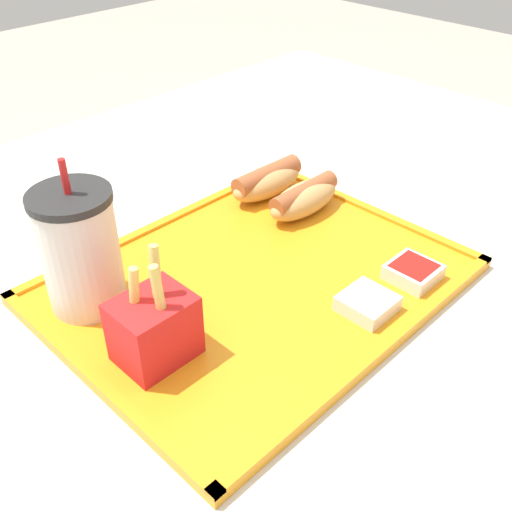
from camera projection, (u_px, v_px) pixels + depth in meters
The scene contains 8 objects.
dining_table at pixel (224, 483), 0.89m from camera, with size 1.47×1.03×0.75m.
food_tray at pixel (256, 281), 0.66m from camera, with size 0.43×0.34×0.01m.
soda_cup at pixel (80, 250), 0.59m from camera, with size 0.08×0.08×0.16m.
hot_dog_far at pixel (267, 180), 0.80m from camera, with size 0.12×0.05×0.04m.
hot_dog_near at pixel (304, 198), 0.76m from camera, with size 0.11×0.05×0.04m.
fries_carton at pixel (154, 327), 0.54m from camera, with size 0.07×0.06×0.12m.
sauce_cup_mayo at pixel (367, 303), 0.61m from camera, with size 0.05×0.05×0.02m.
sauce_cup_ketchup at pixel (413, 271), 0.66m from camera, with size 0.05×0.05×0.02m.
Camera 1 is at (-0.34, -0.41, 1.16)m, focal length 42.00 mm.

